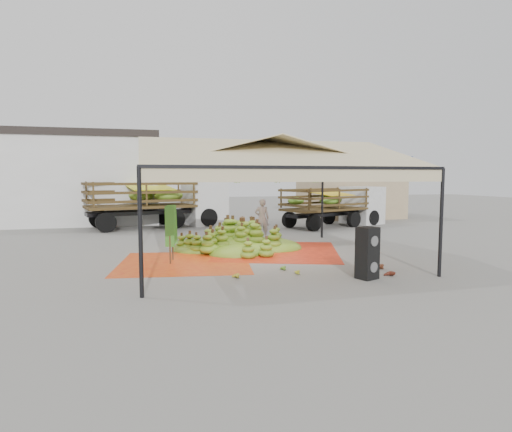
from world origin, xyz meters
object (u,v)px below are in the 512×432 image
object	(u,v)px
truck_right	(338,202)
banana_heap	(241,235)
vendor	(262,218)
truck_left	(163,198)
speaker_stack	(367,253)

from	to	relation	value
truck_right	banana_heap	bearing A→B (deg)	-159.62
vendor	truck_left	size ratio (longest dim) A/B	0.23
banana_heap	truck_right	size ratio (longest dim) A/B	0.76
vendor	truck_right	distance (m)	6.59
banana_heap	truck_right	distance (m)	9.56
truck_left	truck_right	distance (m)	9.82
banana_heap	truck_left	distance (m)	8.90
speaker_stack	vendor	distance (m)	8.29
truck_right	truck_left	bearing A→B (deg)	146.02
speaker_stack	vendor	xyz separation A→B (m)	(-0.62, 8.26, 0.19)
banana_heap	truck_left	bearing A→B (deg)	106.11
speaker_stack	truck_left	size ratio (longest dim) A/B	0.18
speaker_stack	vendor	size ratio (longest dim) A/B	0.79
speaker_stack	vendor	world-z (taller)	vendor
vendor	truck_right	bearing A→B (deg)	-132.34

